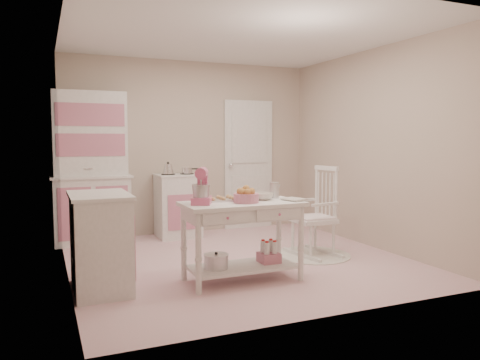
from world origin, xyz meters
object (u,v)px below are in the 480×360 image
at_px(stove, 178,205).
at_px(stand_mixer, 201,187).
at_px(bread_basket, 246,198).
at_px(work_table, 242,241).
at_px(rocking_chair, 313,211).
at_px(base_cabinet, 100,242).
at_px(hutch, 91,168).

xyz_separation_m(stove, stand_mixer, (-0.41, -2.33, 0.51)).
bearing_deg(bread_basket, work_table, 111.80).
height_order(rocking_chair, bread_basket, rocking_chair).
bearing_deg(stove, rocking_chair, -55.28).
height_order(stove, base_cabinet, same).
xyz_separation_m(rocking_chair, work_table, (-1.20, -0.59, -0.15)).
xyz_separation_m(stove, work_table, (0.01, -2.35, -0.06)).
height_order(stove, work_table, stove).
distance_m(rocking_chair, work_table, 1.35).
xyz_separation_m(rocking_chair, bread_basket, (-1.18, -0.64, 0.30)).
bearing_deg(work_table, stove, 90.34).
relative_size(base_cabinet, stand_mixer, 2.71).
relative_size(hutch, base_cabinet, 2.26).
height_order(stove, bread_basket, stove).
xyz_separation_m(hutch, base_cabinet, (-0.13, -2.14, -0.58)).
relative_size(work_table, stand_mixer, 3.53).
distance_m(work_table, stand_mixer, 0.71).
height_order(base_cabinet, bread_basket, base_cabinet).
bearing_deg(stand_mixer, base_cabinet, -169.20).
bearing_deg(stand_mixer, stove, 104.96).
bearing_deg(stand_mixer, bread_basket, 15.82).
distance_m(work_table, bread_basket, 0.45).
xyz_separation_m(work_table, bread_basket, (0.02, -0.05, 0.45)).
xyz_separation_m(base_cabinet, bread_basket, (1.37, -0.30, 0.39)).
xyz_separation_m(base_cabinet, work_table, (1.35, -0.25, -0.06)).
relative_size(hutch, rocking_chair, 1.89).
bearing_deg(stand_mixer, work_table, 22.14).
relative_size(rocking_chair, bread_basket, 4.40).
relative_size(stove, rocking_chair, 0.84).
distance_m(rocking_chair, stand_mixer, 1.77).
relative_size(rocking_chair, stand_mixer, 3.24).
bearing_deg(rocking_chair, base_cabinet, 179.03).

